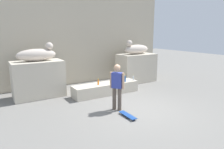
{
  "coord_description": "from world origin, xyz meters",
  "views": [
    {
      "loc": [
        -4.43,
        -5.59,
        2.79
      ],
      "look_at": [
        -0.24,
        1.25,
        1.1
      ],
      "focal_mm": 32.84,
      "sensor_mm": 36.0,
      "label": 1
    }
  ],
  "objects": [
    {
      "name": "bottle_brown",
      "position": [
        0.64,
        2.46,
        0.64
      ],
      "size": [
        0.07,
        0.07,
        0.33
      ],
      "color": "#593314",
      "rests_on": "ledge_block"
    },
    {
      "name": "statue_reclining_left",
      "position": [
        -2.63,
        3.38,
        1.85
      ],
      "size": [
        1.61,
        0.58,
        0.78
      ],
      "rotation": [
        0.0,
        0.0,
        -0.01
      ],
      "color": "beige",
      "rests_on": "pedestal_left"
    },
    {
      "name": "bottle_orange",
      "position": [
        -0.42,
        2.12,
        0.62
      ],
      "size": [
        0.07,
        0.07,
        0.28
      ],
      "color": "orange",
      "rests_on": "ledge_block"
    },
    {
      "name": "skateboard",
      "position": [
        -0.66,
        -0.42,
        0.06
      ],
      "size": [
        0.21,
        0.8,
        0.08
      ],
      "rotation": [
        0.0,
        0.0,
        4.7
      ],
      "color": "navy",
      "rests_on": "ground_plane"
    },
    {
      "name": "ledge_block",
      "position": [
        0.0,
        2.19,
        0.25
      ],
      "size": [
        3.07,
        0.77,
        0.5
      ],
      "primitive_type": "cube",
      "color": "beige",
      "rests_on": "ground_plane"
    },
    {
      "name": "facade_wall",
      "position": [
        0.0,
        4.99,
        2.89
      ],
      "size": [
        10.12,
        0.6,
        5.79
      ],
      "primitive_type": "cube",
      "color": "#C0B49C",
      "rests_on": "ground_plane"
    },
    {
      "name": "statue_reclining_right",
      "position": [
        2.63,
        3.38,
        1.85
      ],
      "size": [
        1.64,
        0.68,
        0.78
      ],
      "rotation": [
        0.0,
        0.0,
        3.22
      ],
      "color": "beige",
      "rests_on": "pedestal_right"
    },
    {
      "name": "pedestal_right",
      "position": [
        2.67,
        3.38,
        0.78
      ],
      "size": [
        2.09,
        1.14,
        1.56
      ],
      "primitive_type": "cube",
      "color": "beige",
      "rests_on": "ground_plane"
    },
    {
      "name": "skater",
      "position": [
        -0.61,
        0.31,
        0.92
      ],
      "size": [
        0.38,
        0.45,
        1.67
      ],
      "rotation": [
        0.0,
        0.0,
        5.36
      ],
      "color": "brown",
      "rests_on": "ground_plane"
    },
    {
      "name": "pedestal_left",
      "position": [
        -2.67,
        3.38,
        0.78
      ],
      "size": [
        2.09,
        1.14,
        1.56
      ],
      "primitive_type": "cube",
      "color": "beige",
      "rests_on": "ground_plane"
    },
    {
      "name": "ground_plane",
      "position": [
        0.0,
        0.0,
        0.0
      ],
      "size": [
        40.0,
        40.0,
        0.0
      ],
      "primitive_type": "plane",
      "color": "slate"
    },
    {
      "name": "bottle_blue",
      "position": [
        0.9,
        1.96,
        0.64
      ],
      "size": [
        0.08,
        0.08,
        0.33
      ],
      "color": "#194C99",
      "rests_on": "ledge_block"
    },
    {
      "name": "bottle_clear",
      "position": [
        1.39,
        1.98,
        0.61
      ],
      "size": [
        0.06,
        0.06,
        0.27
      ],
      "color": "silver",
      "rests_on": "ledge_block"
    }
  ]
}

